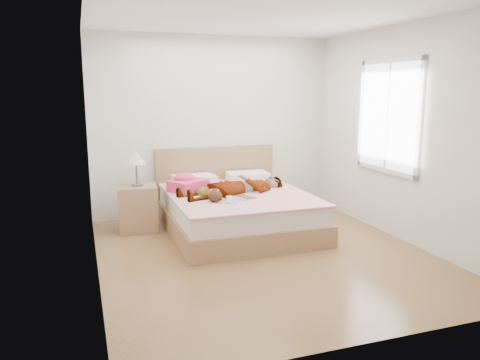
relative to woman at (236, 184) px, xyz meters
The scene contains 11 objects.
ground 1.18m from the woman, 89.44° to the right, with size 4.00×4.00×0.00m, color #54371A.
woman is the anchor object (origin of this frame).
hair 0.73m from the woman, 141.71° to the left, with size 0.41×0.50×0.07m, color black.
phone 0.64m from the woman, 141.34° to the left, with size 0.04×0.09×0.01m, color silver.
room_shell 2.11m from the woman, 21.44° to the right, with size 4.00×4.00×4.00m.
bed 0.34m from the woman, 74.31° to the left, with size 1.80×2.08×1.00m.
towel 0.65m from the woman, 152.93° to the left, with size 0.58×0.55×0.24m.
magazine 0.41m from the woman, 99.64° to the right, with size 0.48×0.41×0.02m.
coffee_mug 0.62m from the woman, 114.96° to the right, with size 0.12×0.10×0.09m.
plush_toy 0.55m from the woman, 134.79° to the right, with size 0.20×0.27×0.14m.
nightstand 1.31m from the woman, 162.25° to the left, with size 0.53×0.48×1.06m.
Camera 1 is at (-1.89, -4.66, 1.83)m, focal length 35.00 mm.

